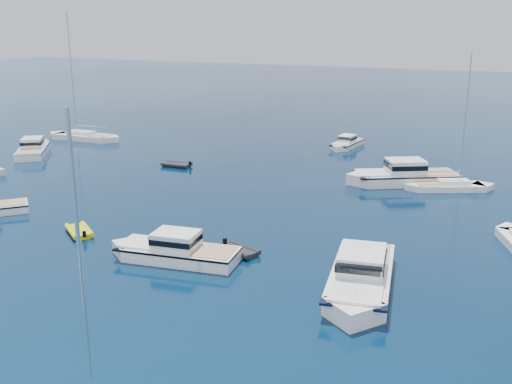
# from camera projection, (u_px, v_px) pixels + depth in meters

# --- Properties ---
(motor_cruiser_right) EXTENTS (5.81, 12.26, 3.09)m
(motor_cruiser_right) POSITION_uv_depth(u_px,v_px,m) (360.00, 289.00, 36.06)
(motor_cruiser_right) COLOR white
(motor_cruiser_right) RESTS_ON ground
(motor_cruiser_centre) EXTENTS (10.18, 4.55, 2.58)m
(motor_cruiser_centre) POSITION_uv_depth(u_px,v_px,m) (174.00, 260.00, 40.60)
(motor_cruiser_centre) COLOR silver
(motor_cruiser_centre) RESTS_ON ground
(motor_cruiser_far_l) EXTENTS (8.62, 9.97, 2.67)m
(motor_cruiser_far_l) POSITION_uv_depth(u_px,v_px,m) (34.00, 154.00, 73.30)
(motor_cruiser_far_l) COLOR silver
(motor_cruiser_far_l) RESTS_ON ground
(motor_cruiser_distant) EXTENTS (12.18, 9.40, 3.16)m
(motor_cruiser_distant) POSITION_uv_depth(u_px,v_px,m) (402.00, 184.00, 59.83)
(motor_cruiser_distant) COLOR silver
(motor_cruiser_distant) RESTS_ON ground
(motor_cruiser_horizon) EXTENTS (2.92, 7.89, 2.03)m
(motor_cruiser_horizon) POSITION_uv_depth(u_px,v_px,m) (346.00, 147.00, 77.29)
(motor_cruiser_horizon) COLOR white
(motor_cruiser_horizon) RESTS_ON ground
(sailboat_centre) EXTENTS (9.21, 6.29, 13.43)m
(sailboat_centre) POSITION_uv_depth(u_px,v_px,m) (449.00, 190.00, 57.59)
(sailboat_centre) COLOR white
(sailboat_centre) RESTS_ON ground
(sailboat_far_l) EXTENTS (12.14, 4.01, 17.55)m
(sailboat_far_l) POSITION_uv_depth(u_px,v_px,m) (84.00, 140.00, 82.28)
(sailboat_far_l) COLOR silver
(sailboat_far_l) RESTS_ON ground
(tender_yellow) EXTENTS (3.89, 3.53, 0.95)m
(tender_yellow) POSITION_uv_depth(u_px,v_px,m) (80.00, 234.00, 45.60)
(tender_yellow) COLOR #C9D30C
(tender_yellow) RESTS_ON ground
(tender_grey_near) EXTENTS (3.41, 2.60, 0.95)m
(tender_grey_near) POSITION_uv_depth(u_px,v_px,m) (239.00, 254.00, 41.66)
(tender_grey_near) COLOR black
(tender_grey_near) RESTS_ON ground
(tender_grey_far) EXTENTS (3.55, 2.14, 0.95)m
(tender_grey_far) POSITION_uv_depth(u_px,v_px,m) (177.00, 167.00, 66.94)
(tender_grey_far) COLOR black
(tender_grey_far) RESTS_ON ground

